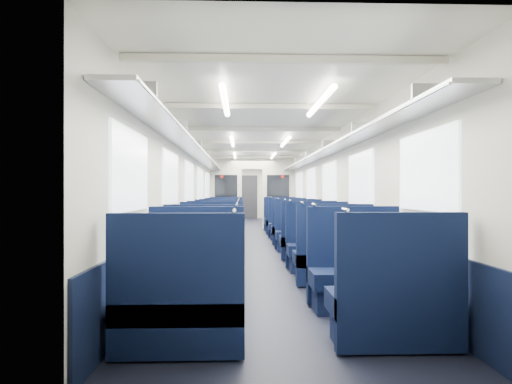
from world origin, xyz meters
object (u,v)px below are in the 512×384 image
Objects in this scene: seat_1 at (394,305)px; seat_11 at (299,235)px; end_door at (249,197)px; seat_12 at (221,230)px; seat_10 at (219,235)px; seat_15 at (288,226)px; seat_0 at (179,309)px; seat_8 at (215,241)px; seat_18 at (226,221)px; bulkhead at (252,192)px; seat_3 at (356,277)px; seat_4 at (205,262)px; seat_14 at (223,226)px; seat_6 at (211,249)px; seat_16 at (225,223)px; seat_7 at (318,249)px; seat_19 at (280,221)px; seat_5 at (332,259)px; seat_9 at (308,241)px; seat_17 at (283,223)px; seat_2 at (195,279)px; seat_13 at (293,230)px.

seat_1 is 5.70m from seat_11.
end_door is 10.39m from seat_12.
seat_1 is 1.00× the size of seat_10.
seat_1 is at bearing -90.00° from seat_15.
seat_10 is at bearing 90.00° from seat_0.
seat_8 and seat_18 have the same top height.
bulkhead reaches higher than seat_3.
seat_4 and seat_11 have the same top height.
seat_0 is 2.28m from seat_4.
seat_14 is (-1.66, 6.86, 0.00)m from seat_3.
seat_6 is (-0.83, -13.74, -0.66)m from end_door.
seat_14 is 1.00× the size of seat_16.
seat_10 is at bearing -98.10° from bulkhead.
seat_3 and seat_11 have the same top height.
seat_10 is (-1.66, 4.51, 0.00)m from seat_3.
seat_6 and seat_10 have the same top height.
seat_7 is at bearing 90.00° from seat_1.
seat_8 and seat_19 have the same top height.
seat_11 is 1.00× the size of seat_16.
seat_15 is at bearing 90.00° from seat_3.
seat_5 is at bearing 4.48° from seat_4.
seat_10 is 1.15m from seat_12.
seat_5 is at bearing -73.72° from seat_14.
seat_8 is at bearing -90.00° from seat_12.
seat_0 is 1.00× the size of seat_1.
seat_8 is (0.00, 1.12, 0.00)m from seat_6.
seat_15 is at bearing -2.55° from seat_14.
seat_9 is at bearing 90.00° from seat_3.
seat_1 is 10.37m from seat_18.
seat_10 is 1.00× the size of seat_17.
seat_10 and seat_17 have the same top height.
bulkhead reaches higher than seat_11.
end_door is 8.01m from seat_17.
seat_9 is at bearing 70.05° from seat_0.
seat_10 is (-1.66, 3.32, 0.00)m from seat_5.
seat_11 is 2.85m from seat_14.
seat_5 is 1.00× the size of seat_9.
seat_1 is at bearing -85.87° from bulkhead.
seat_5 is at bearing -76.27° from seat_16.
seat_10 and seat_18 have the same top height.
bulkhead is 2.55× the size of seat_6.
seat_8 is at bearing 90.00° from seat_2.
seat_16 is 1.00× the size of seat_17.
seat_5 and seat_12 have the same top height.
seat_5 is at bearing -90.00° from seat_15.
seat_7 is 3.36m from seat_13.
seat_10 is (0.00, 5.74, 0.00)m from seat_0.
seat_16 is (-0.83, -2.36, -0.89)m from bulkhead.
seat_6 is 6.97m from seat_19.
seat_0 is 1.00× the size of seat_7.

